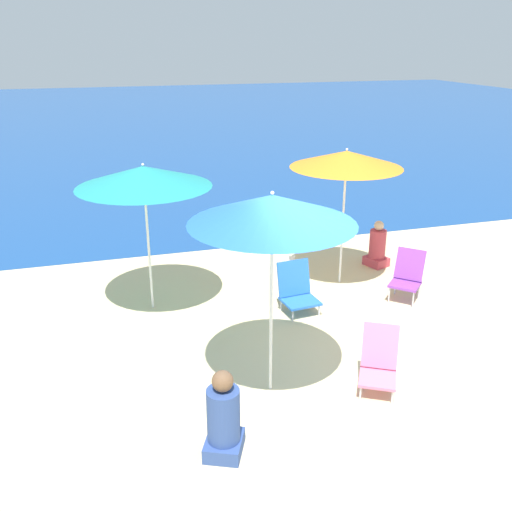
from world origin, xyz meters
TOP-DOWN VIEW (x-y plane):
  - ground_plane at (0.00, 0.00)m, footprint 60.00×60.00m
  - sea_water at (0.00, 24.96)m, footprint 60.00×40.00m
  - beach_umbrella_blue at (-1.04, 0.15)m, footprint 1.82×1.82m
  - beach_umbrella_teal at (-2.11, 2.72)m, footprint 1.94×1.94m
  - beach_umbrella_orange at (1.05, 2.81)m, footprint 1.79×1.79m
  - beach_chair_pink at (0.20, -0.16)m, footprint 0.65×0.71m
  - beach_chair_purple at (1.79, 1.92)m, footprint 0.68×0.69m
  - beach_chair_blue at (-0.02, 2.02)m, footprint 0.57×0.60m
  - person_seated_near at (2.00, 3.31)m, footprint 0.44×0.47m
  - person_seated_far at (-1.82, -0.78)m, footprint 0.51×0.54m
  - seagull at (0.45, 3.70)m, footprint 0.27×0.11m

SIDE VIEW (x-z plane):
  - ground_plane at x=0.00m, z-range 0.00..0.00m
  - sea_water at x=0.00m, z-range 0.00..0.01m
  - seagull at x=0.45m, z-range 0.03..0.25m
  - beach_chair_pink at x=0.20m, z-range -0.03..0.71m
  - beach_chair_blue at x=-0.02m, z-range -0.03..0.72m
  - person_seated_near at x=2.00m, z-range -0.08..0.77m
  - person_seated_far at x=-1.82m, z-range -0.08..0.86m
  - beach_chair_purple at x=1.79m, z-range 0.02..0.80m
  - beach_umbrella_teal at x=-2.11m, z-range 0.93..3.17m
  - beach_umbrella_orange at x=1.05m, z-range 0.96..3.23m
  - beach_umbrella_blue at x=-1.04m, z-range 1.00..3.41m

